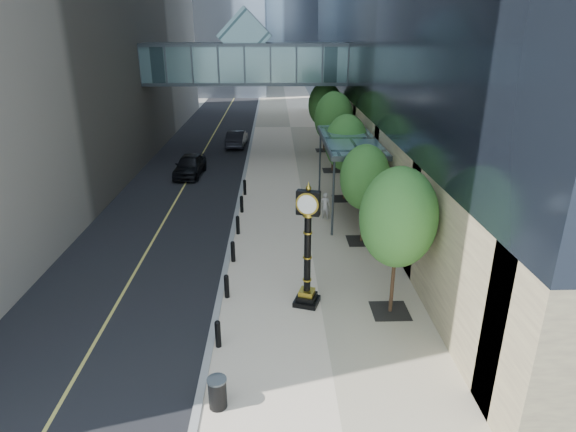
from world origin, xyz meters
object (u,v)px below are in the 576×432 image
at_px(car_far, 237,138).
at_px(trash_bin, 218,394).
at_px(pedestrian, 325,206).
at_px(street_clock, 307,255).
at_px(car_near, 190,165).

bearing_deg(car_far, trash_bin, 96.35).
bearing_deg(pedestrian, street_clock, 104.24).
bearing_deg(street_clock, car_far, 118.14).
bearing_deg(car_near, trash_bin, -75.39).
bearing_deg(trash_bin, car_far, 93.12).
height_order(street_clock, car_near, street_clock).
distance_m(trash_bin, car_near, 23.89).
bearing_deg(pedestrian, car_far, -46.69).
distance_m(pedestrian, car_far, 19.37).
relative_size(car_near, car_far, 1.02).
bearing_deg(trash_bin, pedestrian, 72.75).
bearing_deg(street_clock, pedestrian, 98.32).
height_order(pedestrian, car_far, pedestrian).
bearing_deg(car_near, pedestrian, -41.19).
height_order(street_clock, trash_bin, street_clock).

